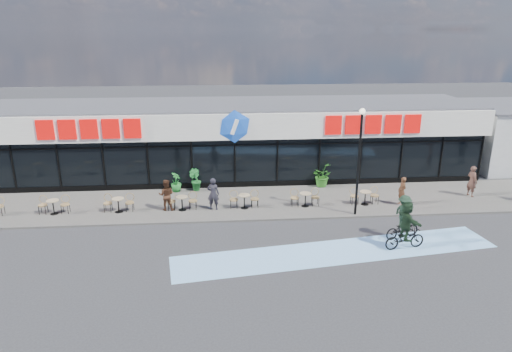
# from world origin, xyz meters

# --- Properties ---
(ground) EXTENTS (120.00, 120.00, 0.00)m
(ground) POSITION_xyz_m (0.00, 0.00, 0.00)
(ground) COLOR #28282B
(ground) RESTS_ON ground
(sidewalk) EXTENTS (44.00, 5.00, 0.10)m
(sidewalk) POSITION_xyz_m (0.00, 4.50, 0.05)
(sidewalk) COLOR #53504A
(sidewalk) RESTS_ON ground
(bike_lane) EXTENTS (14.17, 4.13, 0.01)m
(bike_lane) POSITION_xyz_m (4.00, -1.50, 0.01)
(bike_lane) COLOR #79B1E5
(bike_lane) RESTS_ON ground
(building) EXTENTS (30.60, 6.57, 4.75)m
(building) POSITION_xyz_m (-0.00, 9.93, 2.34)
(building) COLOR black
(building) RESTS_ON ground
(lamp_post) EXTENTS (0.28, 0.28, 5.38)m
(lamp_post) POSITION_xyz_m (5.89, 2.30, 3.28)
(lamp_post) COLOR black
(lamp_post) RESTS_ON sidewalk
(bistro_set_1) EXTENTS (1.54, 0.62, 0.90)m
(bistro_set_1) POSITION_xyz_m (-9.32, 3.66, 0.56)
(bistro_set_1) COLOR tan
(bistro_set_1) RESTS_ON sidewalk
(bistro_set_2) EXTENTS (1.54, 0.62, 0.90)m
(bistro_set_2) POSITION_xyz_m (-6.10, 3.66, 0.56)
(bistro_set_2) COLOR tan
(bistro_set_2) RESTS_ON sidewalk
(bistro_set_3) EXTENTS (1.54, 0.62, 0.90)m
(bistro_set_3) POSITION_xyz_m (-2.88, 3.66, 0.56)
(bistro_set_3) COLOR tan
(bistro_set_3) RESTS_ON sidewalk
(bistro_set_4) EXTENTS (1.54, 0.62, 0.90)m
(bistro_set_4) POSITION_xyz_m (0.35, 3.66, 0.56)
(bistro_set_4) COLOR tan
(bistro_set_4) RESTS_ON sidewalk
(bistro_set_5) EXTENTS (1.54, 0.62, 0.90)m
(bistro_set_5) POSITION_xyz_m (3.57, 3.66, 0.56)
(bistro_set_5) COLOR tan
(bistro_set_5) RESTS_ON sidewalk
(bistro_set_6) EXTENTS (1.54, 0.62, 0.90)m
(bistro_set_6) POSITION_xyz_m (6.79, 3.66, 0.56)
(bistro_set_6) COLOR tan
(bistro_set_6) RESTS_ON sidewalk
(potted_plant_left) EXTENTS (0.68, 0.68, 1.11)m
(potted_plant_left) POSITION_xyz_m (-3.42, 6.50, 0.66)
(potted_plant_left) COLOR #1E6926
(potted_plant_left) RESTS_ON sidewalk
(potted_plant_mid) EXTENTS (0.88, 0.83, 1.27)m
(potted_plant_mid) POSITION_xyz_m (-2.33, 6.58, 0.73)
(potted_plant_mid) COLOR #195923
(potted_plant_mid) RESTS_ON sidewalk
(potted_plant_right) EXTENTS (1.12, 1.27, 1.34)m
(potted_plant_right) POSITION_xyz_m (5.10, 6.73, 0.77)
(potted_plant_right) COLOR #2B6E1F
(potted_plant_right) RESTS_ON sidewalk
(patron_left) EXTENTS (0.68, 0.50, 1.71)m
(patron_left) POSITION_xyz_m (-1.26, 3.54, 0.95)
(patron_left) COLOR black
(patron_left) RESTS_ON sidewalk
(patron_right) EXTENTS (0.83, 0.67, 1.65)m
(patron_right) POSITION_xyz_m (-3.67, 3.66, 0.92)
(patron_right) COLOR #3C2215
(patron_right) RESTS_ON sidewalk
(pedestrian_a) EXTENTS (0.46, 0.62, 1.55)m
(pedestrian_a) POSITION_xyz_m (8.70, 3.37, 0.87)
(pedestrian_a) COLOR #4B2C1B
(pedestrian_a) RESTS_ON sidewalk
(pedestrian_b) EXTENTS (0.60, 0.74, 1.75)m
(pedestrian_b) POSITION_xyz_m (13.10, 4.38, 0.97)
(pedestrian_b) COLOR #503329
(pedestrian_b) RESTS_ON sidewalk
(cyclist_a) EXTENTS (1.88, 1.64, 2.16)m
(cyclist_a) POSITION_xyz_m (6.96, -1.40, 0.94)
(cyclist_a) COLOR black
(cyclist_a) RESTS_ON ground
(cyclist_b) EXTENTS (1.82, 1.17, 2.06)m
(cyclist_b) POSITION_xyz_m (7.25, -0.39, 0.86)
(cyclist_b) COLOR black
(cyclist_b) RESTS_ON ground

